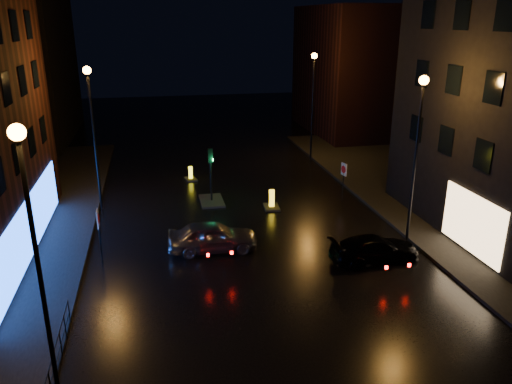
# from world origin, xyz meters

# --- Properties ---
(ground) EXTENTS (120.00, 120.00, 0.00)m
(ground) POSITION_xyz_m (0.00, 0.00, 0.00)
(ground) COLOR black
(ground) RESTS_ON ground
(pavement_right) EXTENTS (12.00, 44.00, 0.15)m
(pavement_right) POSITION_xyz_m (14.00, 8.00, 0.07)
(pavement_right) COLOR black
(pavement_right) RESTS_ON ground
(building_far_left) EXTENTS (8.00, 16.00, 14.00)m
(building_far_left) POSITION_xyz_m (-16.00, 35.00, 7.00)
(building_far_left) COLOR black
(building_far_left) RESTS_ON ground
(building_far_right) EXTENTS (8.00, 14.00, 12.00)m
(building_far_right) POSITION_xyz_m (15.00, 32.00, 6.00)
(building_far_right) COLOR black
(building_far_right) RESTS_ON ground
(street_lamp_lnear) EXTENTS (0.44, 0.44, 8.37)m
(street_lamp_lnear) POSITION_xyz_m (-7.80, -2.00, 5.56)
(street_lamp_lnear) COLOR black
(street_lamp_lnear) RESTS_ON ground
(street_lamp_lfar) EXTENTS (0.44, 0.44, 8.37)m
(street_lamp_lfar) POSITION_xyz_m (-7.80, 14.00, 5.56)
(street_lamp_lfar) COLOR black
(street_lamp_lfar) RESTS_ON ground
(street_lamp_rnear) EXTENTS (0.44, 0.44, 8.37)m
(street_lamp_rnear) POSITION_xyz_m (7.80, 6.00, 5.56)
(street_lamp_rnear) COLOR black
(street_lamp_rnear) RESTS_ON ground
(street_lamp_rfar) EXTENTS (0.44, 0.44, 8.37)m
(street_lamp_rfar) POSITION_xyz_m (7.80, 22.00, 5.56)
(street_lamp_rfar) COLOR black
(street_lamp_rfar) RESTS_ON ground
(traffic_signal) EXTENTS (1.40, 2.40, 3.45)m
(traffic_signal) POSITION_xyz_m (-1.20, 14.00, 0.50)
(traffic_signal) COLOR black
(traffic_signal) RESTS_ON ground
(guard_railing) EXTENTS (0.05, 6.04, 1.00)m
(guard_railing) POSITION_xyz_m (-8.00, -1.00, 0.74)
(guard_railing) COLOR black
(guard_railing) RESTS_ON ground
(silver_hatchback) EXTENTS (4.43, 1.95, 1.48)m
(silver_hatchback) POSITION_xyz_m (-1.98, 7.13, 0.74)
(silver_hatchback) COLOR #94959A
(silver_hatchback) RESTS_ON ground
(dark_sedan) EXTENTS (4.36, 1.96, 1.24)m
(dark_sedan) POSITION_xyz_m (5.30, 4.44, 0.62)
(dark_sedan) COLOR black
(dark_sedan) RESTS_ON ground
(bollard_near) EXTENTS (0.99, 1.39, 1.15)m
(bollard_near) POSITION_xyz_m (2.21, 12.19, 0.25)
(bollard_near) COLOR black
(bollard_near) RESTS_ON ground
(bollard_far) EXTENTS (0.91, 1.21, 0.97)m
(bollard_far) POSITION_xyz_m (-2.10, 18.81, 0.21)
(bollard_far) COLOR black
(bollard_far) RESTS_ON ground
(road_sign_left) EXTENTS (0.08, 0.61, 2.54)m
(road_sign_left) POSITION_xyz_m (-7.24, 7.14, 1.90)
(road_sign_left) COLOR black
(road_sign_left) RESTS_ON ground
(road_sign_right) EXTENTS (0.18, 0.57, 2.38)m
(road_sign_right) POSITION_xyz_m (6.93, 12.73, 1.78)
(road_sign_right) COLOR black
(road_sign_right) RESTS_ON ground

